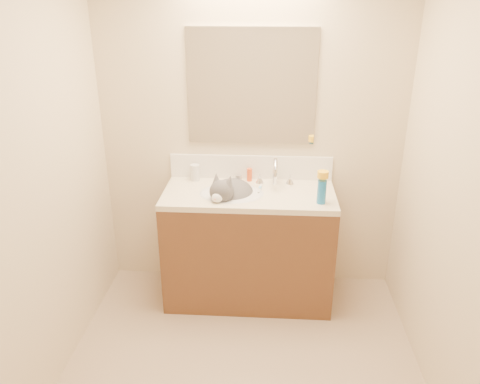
# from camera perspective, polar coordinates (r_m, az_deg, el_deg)

# --- Properties ---
(room_shell) EXTENTS (2.24, 2.54, 2.52)m
(room_shell) POSITION_cam_1_polar(r_m,az_deg,el_deg) (2.14, -0.00, 5.27)
(room_shell) COLOR beige
(room_shell) RESTS_ON ground
(vanity_cabinet) EXTENTS (1.20, 0.55, 0.82)m
(vanity_cabinet) POSITION_cam_1_polar(r_m,az_deg,el_deg) (3.47, 1.05, -6.86)
(vanity_cabinet) COLOR brown
(vanity_cabinet) RESTS_ON ground
(counter_slab) EXTENTS (1.20, 0.55, 0.04)m
(counter_slab) POSITION_cam_1_polar(r_m,az_deg,el_deg) (3.28, 1.10, -0.33)
(counter_slab) COLOR beige
(counter_slab) RESTS_ON vanity_cabinet
(basin) EXTENTS (0.45, 0.36, 0.14)m
(basin) POSITION_cam_1_polar(r_m,az_deg,el_deg) (3.28, -1.02, -1.29)
(basin) COLOR white
(basin) RESTS_ON vanity_cabinet
(faucet) EXTENTS (0.28, 0.20, 0.21)m
(faucet) POSITION_cam_1_polar(r_m,az_deg,el_deg) (3.36, 4.30, 2.18)
(faucet) COLOR silver
(faucet) RESTS_ON counter_slab
(cat) EXTENTS (0.42, 0.48, 0.34)m
(cat) POSITION_cam_1_polar(r_m,az_deg,el_deg) (3.27, -1.18, -0.39)
(cat) COLOR #4A474A
(cat) RESTS_ON basin
(backsplash) EXTENTS (1.20, 0.02, 0.18)m
(backsplash) POSITION_cam_1_polar(r_m,az_deg,el_deg) (3.48, 1.32, 3.05)
(backsplash) COLOR white
(backsplash) RESTS_ON counter_slab
(mirror) EXTENTS (0.90, 0.02, 0.80)m
(mirror) POSITION_cam_1_polar(r_m,az_deg,el_deg) (3.33, 1.42, 12.65)
(mirror) COLOR white
(mirror) RESTS_ON room_shell
(pill_bottle) EXTENTS (0.08, 0.08, 0.12)m
(pill_bottle) POSITION_cam_1_polar(r_m,az_deg,el_deg) (3.47, -5.50, 2.38)
(pill_bottle) COLOR silver
(pill_bottle) RESTS_ON counter_slab
(pill_label) EXTENTS (0.08, 0.08, 0.04)m
(pill_label) POSITION_cam_1_polar(r_m,az_deg,el_deg) (3.48, -5.49, 2.16)
(pill_label) COLOR #D94324
(pill_label) RESTS_ON pill_bottle
(silver_jar) EXTENTS (0.06, 0.06, 0.05)m
(silver_jar) POSITION_cam_1_polar(r_m,az_deg,el_deg) (3.44, -0.19, 1.68)
(silver_jar) COLOR #B7B7BC
(silver_jar) RESTS_ON counter_slab
(amber_bottle) EXTENTS (0.05, 0.05, 0.10)m
(amber_bottle) POSITION_cam_1_polar(r_m,az_deg,el_deg) (3.45, 1.16, 2.12)
(amber_bottle) COLOR #E84F1B
(amber_bottle) RESTS_ON counter_slab
(toothbrush) EXTENTS (0.03, 0.15, 0.01)m
(toothbrush) POSITION_cam_1_polar(r_m,az_deg,el_deg) (3.32, 2.46, 0.46)
(toothbrush) COLOR silver
(toothbrush) RESTS_ON counter_slab
(toothbrush_head) EXTENTS (0.02, 0.03, 0.02)m
(toothbrush_head) POSITION_cam_1_polar(r_m,az_deg,el_deg) (3.32, 2.46, 0.50)
(toothbrush_head) COLOR #71BDF2
(toothbrush_head) RESTS_ON counter_slab
(spray_can) EXTENTS (0.06, 0.06, 0.16)m
(spray_can) POSITION_cam_1_polar(r_m,az_deg,el_deg) (3.11, 9.93, 0.03)
(spray_can) COLOR #1A6CB8
(spray_can) RESTS_ON counter_slab
(spray_cap) EXTENTS (0.08, 0.08, 0.04)m
(spray_cap) POSITION_cam_1_polar(r_m,az_deg,el_deg) (3.07, 10.08, 2.11)
(spray_cap) COLOR yellow
(spray_cap) RESTS_ON spray_can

